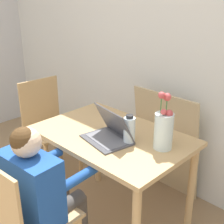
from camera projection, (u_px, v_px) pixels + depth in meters
wall_back at (174, 39)px, 2.37m from camera, size 6.40×0.05×2.50m
dining_table at (112, 148)px, 2.09m from camera, size 1.02×0.67×0.72m
chair_occupied at (25, 222)px, 1.68m from camera, size 0.43×0.43×0.86m
chair_spare at (49, 126)px, 2.81m from camera, size 0.43×0.43×0.86m
person_seated at (40, 186)px, 1.70m from camera, size 0.38×0.44×0.99m
laptop at (110, 133)px, 1.96m from camera, size 0.34×0.28×0.21m
flower_vase at (164, 128)px, 1.83m from camera, size 0.11×0.11×0.35m
water_bottle at (129, 130)px, 1.90m from camera, size 0.07×0.07×0.19m
cardboard_panel at (165, 143)px, 2.55m from camera, size 0.59×0.14×0.88m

